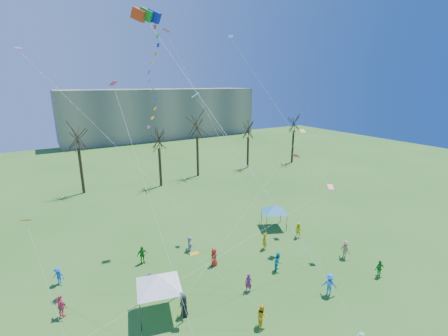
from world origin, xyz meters
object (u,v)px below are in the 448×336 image
distant_building (162,113)px  canopy_tent_blue (274,209)px  big_box_kite (157,79)px  canopy_tent_white (158,281)px

distant_building → canopy_tent_blue: (-11.49, -68.99, -5.12)m
distant_building → big_box_kite: 81.70m
distant_building → canopy_tent_blue: size_ratio=17.56×
distant_building → canopy_tent_white: size_ratio=13.82×
distant_building → canopy_tent_blue: 70.13m
canopy_tent_white → canopy_tent_blue: (16.95, 7.00, -0.47)m
big_box_kite → distant_building: bearing=70.0°
canopy_tent_white → canopy_tent_blue: canopy_tent_white is taller
big_box_kite → canopy_tent_blue: 23.16m
big_box_kite → canopy_tent_white: (-0.67, 0.23, -14.33)m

